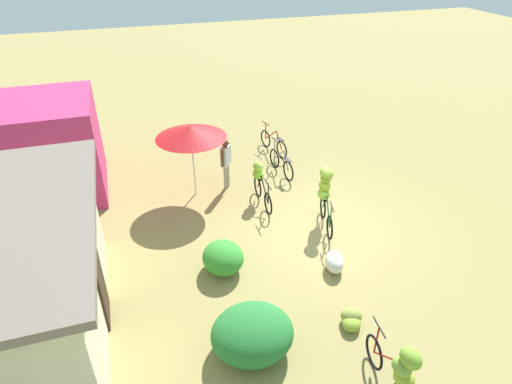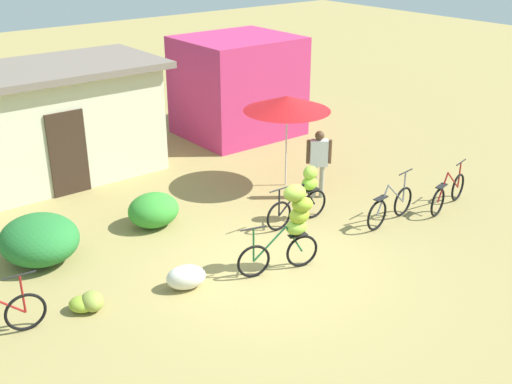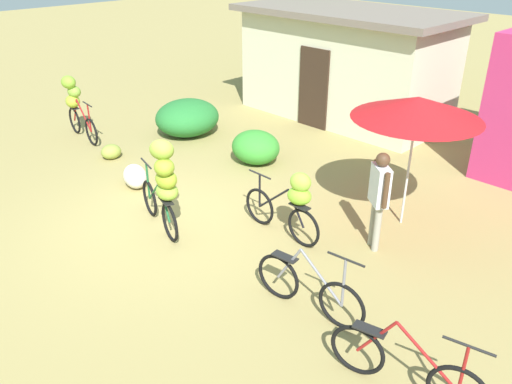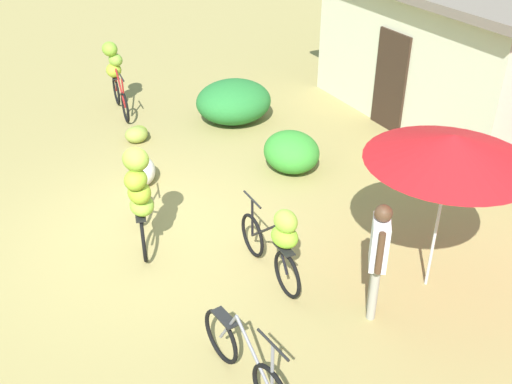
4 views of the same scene
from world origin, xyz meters
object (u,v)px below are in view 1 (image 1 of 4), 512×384
Objects in this scene: bicycle_by_shop at (281,164)px; market_umbrella at (191,132)px; bicycle_center_loaded at (260,181)px; produce_sack at (334,262)px; shop_pink at (50,148)px; bicycle_near_pile at (326,190)px; person_vendor at (226,159)px; bicycle_leftmost at (400,370)px; building_low at (25,277)px; bicycle_rightmost at (273,143)px; banana_pile_on_ground at (351,319)px.

market_umbrella is at bearing 97.71° from bicycle_by_shop.
bicycle_center_loaded is at bearing 139.40° from bicycle_by_shop.
market_umbrella is 3.19× the size of produce_sack.
market_umbrella is (-1.54, -3.99, 0.61)m from shop_pink.
shop_pink is 8.20m from bicycle_near_pile.
bicycle_by_shop is at bearing -5.37° from produce_sack.
person_vendor is (-1.43, -5.01, -0.45)m from shop_pink.
bicycle_leftmost is 2.44× the size of produce_sack.
building_low is 3.40× the size of bicycle_rightmost.
building_low is 6.70m from person_vendor.
building_low is at bearing 124.07° from bicycle_by_shop.
bicycle_leftmost is at bearing -173.63° from person_vendor.
building_low is 8.47m from bicycle_by_shop.
building_low is 6.46m from banana_pile_on_ground.
bicycle_center_loaded is 1.00× the size of bicycle_by_shop.
bicycle_center_loaded is 0.97× the size of bicycle_rightmost.
person_vendor is (2.62, 2.10, -0.01)m from bicycle_near_pile.
shop_pink reaches higher than market_umbrella.
banana_pile_on_ground is at bearing 171.70° from bicycle_rightmost.
bicycle_near_pile is (-4.05, -7.11, -0.45)m from shop_pink.
bicycle_leftmost is 8.04m from person_vendor.
bicycle_leftmost is 5.51m from bicycle_near_pile.
shop_pink reaches higher than bicycle_by_shop.
market_umbrella is at bearing 60.56° from bicycle_center_loaded.
bicycle_rightmost is at bearing -1.70° from bicycle_near_pile.
bicycle_center_loaded is (-0.99, -1.76, -1.36)m from market_umbrella.
market_umbrella is 1.36× the size of bicycle_by_shop.
banana_pile_on_ground is 1.71m from produce_sack.
building_low is at bearing 119.89° from bicycle_center_loaded.
produce_sack is (-4.44, -2.50, -1.84)m from market_umbrella.
bicycle_center_loaded is at bearing 41.88° from bicycle_near_pile.
bicycle_by_shop is at bearing -7.73° from banana_pile_on_ground.
bicycle_near_pile is 1.02× the size of bicycle_by_shop.
building_low is 6.69m from bicycle_center_loaded.
person_vendor is at bearing 130.21° from bicycle_rightmost.
bicycle_rightmost is at bearing -49.79° from person_vendor.
produce_sack is (-3.45, -0.74, -0.48)m from bicycle_center_loaded.
person_vendor reaches higher than bicycle_by_shop.
bicycle_center_loaded is 5.15m from banana_pile_on_ground.
shop_pink is 11.13m from bicycle_leftmost.
banana_pile_on_ground is (-3.59, 1.05, -0.85)m from bicycle_near_pile.
market_umbrella is 2.44m from bicycle_center_loaded.
bicycle_center_loaded is 1.02× the size of person_vendor.
bicycle_by_shop is 1.63m from bicycle_rightmost.
building_low reaches higher than bicycle_rightmost.
bicycle_center_loaded is (3.31, -5.76, -0.73)m from building_low.
bicycle_near_pile is at bearing -17.78° from produce_sack.
person_vendor is at bearing 9.64° from banana_pile_on_ground.
person_vendor is at bearing -83.92° from market_umbrella.
bicycle_rightmost is 8.19m from banana_pile_on_ground.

